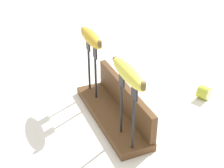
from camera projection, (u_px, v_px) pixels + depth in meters
ground_plane at (112, 119)px, 1.03m from camera, size 3.00×3.00×0.00m
wooden_board at (112, 116)px, 1.03m from camera, size 0.36×0.10×0.02m
board_backstop at (125, 98)px, 1.01m from camera, size 0.35×0.02×0.09m
fork_stand_left at (92, 64)px, 1.06m from camera, size 0.09×0.01×0.18m
fork_stand_right at (127, 105)px, 0.86m from camera, size 0.10×0.01×0.19m
banana_raised_left at (91, 37)px, 1.02m from camera, size 0.16×0.04×0.04m
banana_raised_right at (128, 73)px, 0.81m from camera, size 0.17×0.04×0.04m
banana_chunk_near at (204, 93)px, 1.12m from camera, size 0.05×0.05×0.04m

